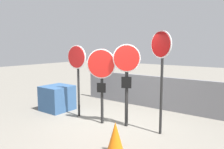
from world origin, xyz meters
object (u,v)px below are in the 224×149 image
stop_sign_1 (101,72)px  traffic_cone_0 (115,138)px  stop_sign_0 (77,65)px  stop_sign_3 (161,59)px  storage_crate (57,98)px  stop_sign_2 (127,71)px

stop_sign_1 → traffic_cone_0: 2.12m
stop_sign_1 → stop_sign_0: bearing=153.2°
stop_sign_3 → storage_crate: stop_sign_3 is taller
stop_sign_1 → stop_sign_2: size_ratio=0.94×
traffic_cone_0 → storage_crate: 3.68m
stop_sign_0 → traffic_cone_0: bearing=-30.7°
stop_sign_1 → traffic_cone_0: (1.33, -1.18, -1.16)m
stop_sign_0 → storage_crate: bearing=173.9°
stop_sign_3 → traffic_cone_0: (-0.31, -1.47, -1.56)m
stop_sign_1 → storage_crate: (-2.11, 0.14, -1.07)m
stop_sign_0 → stop_sign_1: 1.04m
stop_sign_1 → storage_crate: size_ratio=2.25×
stop_sign_3 → traffic_cone_0: size_ratio=3.87×
traffic_cone_0 → storage_crate: size_ratio=0.70×
stop_sign_1 → stop_sign_3: stop_sign_3 is taller
stop_sign_1 → stop_sign_2: (0.69, 0.23, 0.05)m
stop_sign_2 → stop_sign_3: (0.96, 0.06, 0.35)m
stop_sign_0 → stop_sign_2: (1.72, 0.16, -0.09)m
stop_sign_0 → stop_sign_3: bearing=1.9°
stop_sign_0 → stop_sign_2: size_ratio=0.99×
stop_sign_0 → stop_sign_3: 2.69m
stop_sign_2 → traffic_cone_0: (0.64, -1.41, -1.21)m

